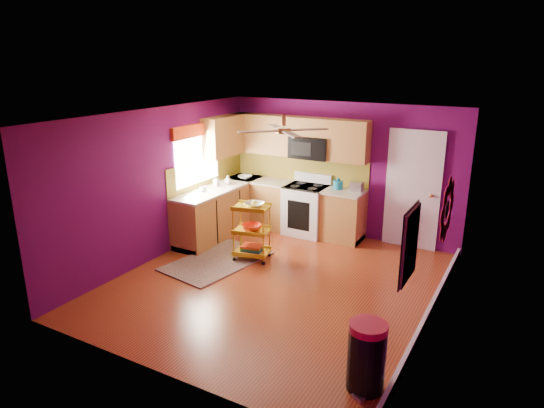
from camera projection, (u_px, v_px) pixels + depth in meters
The scene contains 18 objects.
ground at pixel (276, 283), 7.30m from camera, with size 5.00×5.00×0.00m, color maroon.
room_envelope at pixel (278, 178), 6.81m from camera, with size 4.54×5.04×2.52m.
lower_cabinets at pixel (261, 210), 9.32m from camera, with size 2.81×2.31×0.94m.
electric_range at pixel (306, 209), 9.23m from camera, with size 0.76×0.66×1.13m.
upper_cabinetry at pixel (275, 138), 9.17m from camera, with size 2.80×2.30×1.26m.
left_window at pixel (197, 146), 8.71m from camera, with size 0.08×1.35×1.08m.
panel_door at pixel (413, 191), 8.43m from camera, with size 0.95×0.11×2.15m.
right_wall_art at pixel (432, 223), 5.55m from camera, with size 0.04×2.74×1.04m.
ceiling_fan at pixel (284, 130), 6.80m from camera, with size 1.01×1.01×0.26m.
shag_rug at pixel (217, 261), 8.06m from camera, with size 1.06×1.73×0.02m, color black.
rolling_cart at pixel (252, 229), 8.02m from camera, with size 0.65×0.54×1.04m.
trash_can at pixel (367, 357), 4.90m from camera, with size 0.51×0.51×0.75m.
teal_kettle at pixel (338, 185), 8.87m from camera, with size 0.18×0.18×0.21m.
toaster at pixel (356, 187), 8.69m from camera, with size 0.22×0.15×0.18m, color beige.
soap_bottle_a at pixel (216, 181), 9.06m from camera, with size 0.09×0.09×0.20m, color #EA3F72.
soap_bottle_b at pixel (228, 180), 9.21m from camera, with size 0.13×0.13×0.17m, color white.
counter_dish at pixel (245, 177), 9.64m from camera, with size 0.26×0.26×0.06m, color white.
counter_cup at pixel (203, 189), 8.70m from camera, with size 0.12×0.12×0.10m, color white.
Camera 1 is at (3.19, -5.81, 3.29)m, focal length 32.00 mm.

